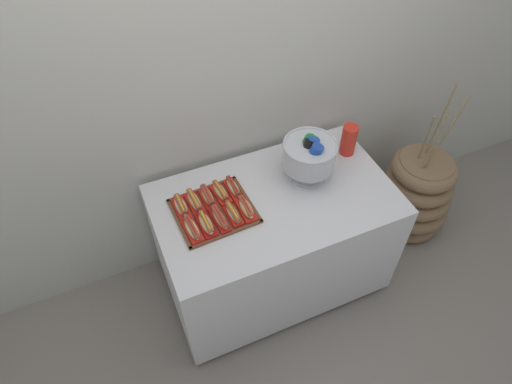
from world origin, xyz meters
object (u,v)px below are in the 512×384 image
hot_dog_6 (194,201)px  floor_vase (415,194)px  hot_dog_1 (206,224)px  hot_dog_3 (233,214)px  hot_dog_4 (246,208)px  hot_dog_8 (221,192)px  buffet_table (273,240)px  serving_tray (214,211)px  hot_dog_5 (181,206)px  cup_stack (349,140)px  hot_dog_2 (220,218)px  punch_bowl (309,155)px  hot_dog_0 (192,229)px  hot_dog_7 (208,197)px  hot_dog_9 (233,188)px

hot_dog_6 → floor_vase: bearing=-3.0°
hot_dog_1 → hot_dog_3: bearing=2.6°
hot_dog_4 → hot_dog_8: bearing=117.0°
buffet_table → hot_dog_1: (-0.41, -0.04, 0.41)m
serving_tray → hot_dog_4: hot_dog_4 is taller
hot_dog_5 → cup_stack: (1.04, 0.05, 0.06)m
hot_dog_3 → cup_stack: 0.83m
hot_dog_1 → hot_dog_5: bearing=117.0°
hot_dog_1 → hot_dog_2: bearing=2.6°
hot_dog_2 → punch_bowl: bearing=12.5°
serving_tray → hot_dog_4: bearing=-26.2°
hot_dog_2 → hot_dog_6: 0.18m
floor_vase → hot_dog_2: floor_vase is taller
buffet_table → hot_dog_0: bearing=-174.6°
hot_dog_1 → hot_dog_7: size_ratio=1.11×
serving_tray → hot_dog_1: 0.12m
floor_vase → hot_dog_8: (-1.37, 0.09, 0.53)m
punch_bowl → hot_dog_0: bearing=-169.5°
floor_vase → hot_dog_7: size_ratio=7.58×
hot_dog_0 → hot_dog_2: hot_dog_2 is taller
hot_dog_2 → hot_dog_7: (-0.01, 0.16, 0.00)m
hot_dog_2 → hot_dog_7: bearing=92.6°
hot_dog_9 → hot_dog_3: bearing=-111.8°
hot_dog_1 → floor_vase: bearing=3.2°
hot_dog_1 → hot_dog_8: (0.14, 0.17, 0.00)m
hot_dog_6 → punch_bowl: size_ratio=0.58×
hot_dog_6 → hot_dog_7: (0.07, 0.00, 0.00)m
hot_dog_0 → punch_bowl: (0.72, 0.13, 0.13)m
hot_dog_4 → hot_dog_6: 0.28m
hot_dog_1 → hot_dog_7: bearing=68.2°
hot_dog_3 → hot_dog_9: 0.18m
serving_tray → hot_dog_9: size_ratio=2.58×
buffet_table → hot_dog_2: (-0.33, -0.04, 0.41)m
buffet_table → hot_dog_2: size_ratio=7.39×
buffet_table → hot_dog_5: hot_dog_5 is taller
hot_dog_1 → serving_tray: bearing=50.3°
hot_dog_7 → buffet_table: bearing=-20.4°
hot_dog_0 → hot_dog_3: size_ratio=1.11×
hot_dog_3 → hot_dog_7: bearing=117.0°
hot_dog_5 → hot_dog_2: bearing=-45.1°
buffet_table → hot_dog_7: bearing=159.6°
buffet_table → hot_dog_9: (-0.19, 0.13, 0.41)m
hot_dog_5 → hot_dog_9: size_ratio=0.98×
hot_dog_0 → hot_dog_6: 0.18m
floor_vase → hot_dog_9: floor_vase is taller
hot_dog_9 → cup_stack: size_ratio=0.85×
hot_dog_7 → hot_dog_9: 0.15m
floor_vase → serving_tray: bearing=180.0°
hot_dog_8 → punch_bowl: bearing=-4.6°
buffet_table → hot_dog_3: hot_dog_3 is taller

